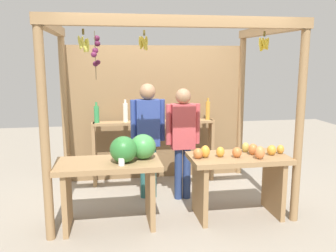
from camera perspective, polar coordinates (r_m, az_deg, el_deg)
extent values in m
plane|color=gray|center=(5.28, -0.35, -11.28)|extent=(12.00, 12.00, 0.00)
cylinder|color=#99754C|center=(4.01, -18.89, -0.91)|extent=(0.10, 0.10, 2.41)
cylinder|color=#99754C|center=(4.54, 20.01, 0.30)|extent=(0.10, 0.10, 2.41)
cylinder|color=#99754C|center=(5.89, -15.97, 2.75)|extent=(0.10, 0.10, 2.41)
cylinder|color=#99754C|center=(6.26, 11.40, 3.39)|extent=(0.10, 0.10, 2.41)
cube|color=#99754C|center=(3.98, 1.91, 16.16)|extent=(2.99, 0.12, 0.12)
cube|color=#99754C|center=(4.90, -17.90, 14.61)|extent=(0.12, 2.02, 0.12)
cube|color=#99754C|center=(5.35, 15.62, 14.35)|extent=(0.12, 2.02, 0.12)
cube|color=olive|center=(5.94, -1.88, 2.04)|extent=(2.89, 0.04, 2.17)
cylinder|color=brown|center=(4.41, 14.94, 13.84)|extent=(0.02, 0.02, 0.06)
ellipsoid|color=gold|center=(4.42, 15.34, 12.41)|extent=(0.04, 0.07, 0.14)
ellipsoid|color=gold|center=(4.44, 14.83, 12.13)|extent=(0.09, 0.06, 0.15)
ellipsoid|color=gold|center=(4.43, 14.47, 12.18)|extent=(0.06, 0.04, 0.15)
ellipsoid|color=gold|center=(4.39, 14.32, 12.50)|extent=(0.04, 0.07, 0.14)
ellipsoid|color=gold|center=(4.38, 14.84, 12.43)|extent=(0.06, 0.05, 0.15)
ellipsoid|color=gold|center=(4.39, 15.24, 12.31)|extent=(0.08, 0.06, 0.15)
cylinder|color=brown|center=(4.11, -3.77, 14.43)|extent=(0.02, 0.02, 0.06)
ellipsoid|color=gold|center=(4.10, -3.44, 13.10)|extent=(0.04, 0.08, 0.13)
ellipsoid|color=gold|center=(4.14, -3.57, 12.77)|extent=(0.06, 0.05, 0.14)
ellipsoid|color=gold|center=(4.13, -4.04, 12.77)|extent=(0.08, 0.06, 0.14)
ellipsoid|color=gold|center=(4.10, -4.38, 13.09)|extent=(0.04, 0.08, 0.13)
ellipsoid|color=gold|center=(4.08, -3.92, 13.11)|extent=(0.07, 0.06, 0.14)
ellipsoid|color=gold|center=(4.08, -3.55, 12.62)|extent=(0.07, 0.05, 0.14)
cylinder|color=brown|center=(4.03, -13.21, 14.25)|extent=(0.02, 0.02, 0.06)
ellipsoid|color=#D1CC4C|center=(4.03, -12.52, 12.30)|extent=(0.04, 0.07, 0.15)
ellipsoid|color=#D1CC4C|center=(4.06, -12.88, 12.26)|extent=(0.06, 0.05, 0.16)
ellipsoid|color=#D1CC4C|center=(4.05, -13.45, 12.60)|extent=(0.07, 0.07, 0.16)
ellipsoid|color=#D1CC4C|center=(4.01, -13.68, 12.69)|extent=(0.07, 0.08, 0.16)
ellipsoid|color=#D1CC4C|center=(3.99, -13.05, 12.25)|extent=(0.09, 0.05, 0.15)
cylinder|color=#4C422D|center=(4.31, -11.37, 10.80)|extent=(0.01, 0.01, 0.55)
sphere|color=#47142D|center=(4.34, -11.13, 13.38)|extent=(0.07, 0.07, 0.07)
sphere|color=#47142D|center=(4.32, -11.05, 12.60)|extent=(0.07, 0.07, 0.07)
sphere|color=#601E42|center=(4.34, -11.37, 11.55)|extent=(0.07, 0.07, 0.07)
sphere|color=#601E42|center=(4.31, -11.59, 10.96)|extent=(0.07, 0.07, 0.07)
sphere|color=#47142D|center=(4.29, -10.96, 9.81)|extent=(0.06, 0.06, 0.06)
sphere|color=#511938|center=(4.32, -11.34, 9.55)|extent=(0.06, 0.06, 0.06)
cube|color=#99754C|center=(4.30, -9.38, -5.94)|extent=(1.21, 0.64, 0.06)
cube|color=#99754C|center=(4.45, -15.61, -10.95)|extent=(0.06, 0.58, 0.73)
cube|color=#99754C|center=(4.45, -2.85, -10.57)|extent=(0.06, 0.58, 0.73)
ellipsoid|color=#2D7533|center=(4.19, -7.01, -3.70)|extent=(0.39, 0.39, 0.31)
ellipsoid|color=#429347|center=(4.33, -3.94, -3.25)|extent=(0.43, 0.43, 0.30)
cylinder|color=white|center=(4.10, -7.33, -5.58)|extent=(0.07, 0.07, 0.09)
cube|color=#99754C|center=(4.58, 11.03, -4.97)|extent=(1.21, 0.64, 0.06)
cube|color=#99754C|center=(4.56, 5.03, -10.08)|extent=(0.06, 0.58, 0.73)
cube|color=#99754C|center=(4.88, 16.28, -9.05)|extent=(0.06, 0.58, 0.73)
ellipsoid|color=gold|center=(4.40, 5.87, -4.02)|extent=(0.12, 0.12, 0.15)
ellipsoid|color=#CC7038|center=(4.63, 13.23, -3.58)|extent=(0.16, 0.16, 0.14)
ellipsoid|color=gold|center=(4.78, 17.28, -3.52)|extent=(0.11, 0.11, 0.11)
ellipsoid|color=#CC7038|center=(4.35, 4.74, -4.32)|extent=(0.15, 0.15, 0.13)
ellipsoid|color=#E07F47|center=(4.46, 14.24, -4.07)|extent=(0.17, 0.17, 0.16)
ellipsoid|color=#CC7038|center=(4.47, 10.79, -4.09)|extent=(0.15, 0.15, 0.13)
ellipsoid|color=gold|center=(4.68, 15.99, -3.67)|extent=(0.16, 0.16, 0.13)
ellipsoid|color=gold|center=(4.46, 8.23, -4.05)|extent=(0.13, 0.13, 0.13)
ellipsoid|color=#B79E47|center=(4.74, 12.10, -3.30)|extent=(0.10, 0.10, 0.13)
cube|color=#99754C|center=(5.76, -11.54, -4.41)|extent=(0.05, 0.20, 1.00)
cube|color=#99754C|center=(5.98, 6.79, -3.69)|extent=(0.05, 0.20, 1.00)
cube|color=#99754C|center=(5.69, -2.23, 0.58)|extent=(1.88, 0.22, 0.04)
cylinder|color=#338C4C|center=(5.63, -11.17, 1.79)|extent=(0.08, 0.08, 0.25)
cylinder|color=#338C4C|center=(5.61, -11.22, 3.38)|extent=(0.04, 0.04, 0.06)
cylinder|color=silver|center=(5.63, -6.70, 2.10)|extent=(0.08, 0.08, 0.29)
cylinder|color=silver|center=(5.61, -6.74, 3.87)|extent=(0.03, 0.03, 0.06)
cylinder|color=#338C4C|center=(5.67, -2.25, 2.11)|extent=(0.07, 0.07, 0.27)
cylinder|color=#338C4C|center=(5.65, -2.26, 3.76)|extent=(0.03, 0.03, 0.06)
cylinder|color=#994C1E|center=(5.74, 2.04, 2.32)|extent=(0.06, 0.06, 0.29)
cylinder|color=#994C1E|center=(5.71, 2.05, 4.05)|extent=(0.03, 0.03, 0.06)
cylinder|color=gold|center=(5.84, 6.28, 2.42)|extent=(0.07, 0.07, 0.29)
cylinder|color=gold|center=(5.82, 6.32, 4.12)|extent=(0.03, 0.03, 0.06)
cylinder|color=#285E5B|center=(5.20, -3.77, -7.17)|extent=(0.11, 0.11, 0.76)
cylinder|color=#285E5B|center=(5.22, -2.45, -7.12)|extent=(0.11, 0.11, 0.76)
cube|color=#2D428C|center=(5.04, -3.19, 0.51)|extent=(0.32, 0.19, 0.65)
cylinder|color=#2D428C|center=(5.02, -5.47, 0.81)|extent=(0.08, 0.08, 0.58)
cylinder|color=#2D428C|center=(5.06, -0.95, 0.94)|extent=(0.08, 0.08, 0.58)
sphere|color=#997051|center=(4.98, -3.24, 5.43)|extent=(0.22, 0.22, 0.22)
cylinder|color=navy|center=(5.16, 1.65, -7.50)|extent=(0.11, 0.11, 0.74)
cylinder|color=navy|center=(5.18, 2.96, -7.42)|extent=(0.11, 0.11, 0.74)
cube|color=#BF474C|center=(5.00, 2.37, -0.05)|extent=(0.32, 0.19, 0.62)
cylinder|color=#BF474C|center=(4.96, 0.11, 0.23)|extent=(0.08, 0.08, 0.56)
cylinder|color=#BF474C|center=(5.04, 4.59, 0.37)|extent=(0.08, 0.08, 0.56)
sphere|color=#997051|center=(4.94, 2.40, 4.70)|extent=(0.21, 0.21, 0.21)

